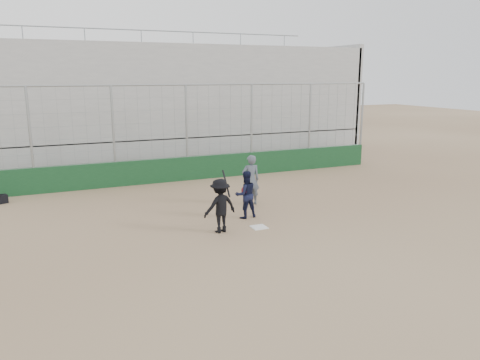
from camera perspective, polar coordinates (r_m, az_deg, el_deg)
name	(u,v)px	position (r m, az deg, el deg)	size (l,w,h in m)	color
ground	(259,228)	(13.86, 2.32, -5.82)	(90.00, 90.00, 0.00)	brown
home_plate	(259,227)	(13.86, 2.32, -5.77)	(0.44, 0.44, 0.02)	white
backstop	(187,158)	(19.97, -6.43, 2.71)	(18.10, 0.25, 4.04)	#12381B
bleachers	(158,104)	(24.50, -10.02, 9.07)	(20.25, 6.70, 6.98)	#9A9A9A
batter_at_plate	(220,206)	(13.27, -2.44, -3.15)	(1.09, 0.81, 1.73)	black
catcher_crouched	(246,202)	(14.62, 0.70, -2.72)	(0.77, 0.63, 1.03)	black
umpire	(251,182)	(16.08, 1.31, -0.29)	(0.64, 0.42, 1.57)	#48515C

